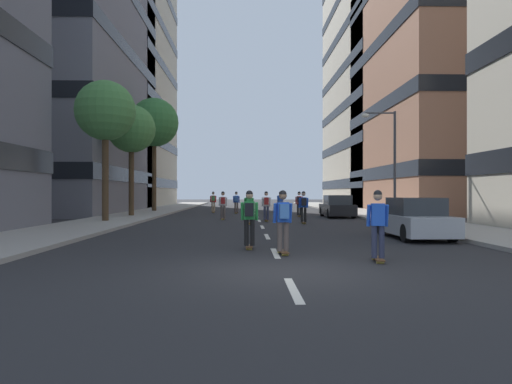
# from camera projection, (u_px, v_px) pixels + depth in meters

# --- Properties ---
(ground_plane) EXTENTS (153.49, 153.49, 0.00)m
(ground_plane) POSITION_uv_depth(u_px,v_px,m) (256.00, 215.00, 35.91)
(ground_plane) COLOR #28282B
(sidewalk_left) EXTENTS (3.98, 70.35, 0.14)m
(sidewalk_left) POSITION_uv_depth(u_px,v_px,m) (150.00, 212.00, 38.91)
(sidewalk_left) COLOR #9E9991
(sidewalk_left) RESTS_ON ground_plane
(sidewalk_right) EXTENTS (3.98, 70.35, 0.14)m
(sidewalk_right) POSITION_uv_depth(u_px,v_px,m) (359.00, 212.00, 39.30)
(sidewalk_right) COLOR #9E9991
(sidewalk_right) RESTS_ON ground_plane
(lane_markings) EXTENTS (0.16, 57.20, 0.01)m
(lane_markings) POSITION_uv_depth(u_px,v_px,m) (256.00, 215.00, 35.82)
(lane_markings) COLOR silver
(lane_markings) RESTS_ON ground_plane
(building_left_mid) EXTENTS (12.88, 21.30, 31.22)m
(building_left_mid) POSITION_uv_depth(u_px,v_px,m) (58.00, 30.00, 40.72)
(building_left_mid) COLOR slate
(building_left_mid) RESTS_ON ground_plane
(building_left_far) EXTENTS (12.88, 20.72, 37.34)m
(building_left_far) POSITION_uv_depth(u_px,v_px,m) (112.00, 52.00, 57.41)
(building_left_far) COLOR #BCB29E
(building_left_far) RESTS_ON ground_plane
(building_right_mid) EXTENTS (12.88, 20.36, 22.42)m
(building_right_mid) POSITION_uv_depth(u_px,v_px,m) (449.00, 83.00, 41.50)
(building_right_mid) COLOR #9E6B51
(building_right_mid) RESTS_ON ground_plane
(building_right_far) EXTENTS (12.88, 24.06, 31.69)m
(building_right_far) POSITION_uv_depth(u_px,v_px,m) (390.00, 77.00, 58.19)
(building_right_far) COLOR #BCB29E
(building_right_far) RESTS_ON ground_plane
(parked_car_near) EXTENTS (1.82, 4.40, 1.52)m
(parked_car_near) POSITION_uv_depth(u_px,v_px,m) (337.00, 207.00, 32.41)
(parked_car_near) COLOR black
(parked_car_near) RESTS_ON ground_plane
(parked_car_mid) EXTENTS (1.82, 4.40, 1.52)m
(parked_car_mid) POSITION_uv_depth(u_px,v_px,m) (414.00, 220.00, 17.62)
(parked_car_mid) COLOR #B2B7BF
(parked_car_mid) RESTS_ON ground_plane
(street_tree_near) EXTENTS (3.34, 3.34, 7.81)m
(street_tree_near) POSITION_uv_depth(u_px,v_px,m) (105.00, 112.00, 26.35)
(street_tree_near) COLOR #4C3823
(street_tree_near) RESTS_ON sidewalk_left
(street_tree_mid) EXTENTS (4.16, 4.16, 9.65)m
(street_tree_mid) POSITION_uv_depth(u_px,v_px,m) (154.00, 123.00, 40.51)
(street_tree_mid) COLOR #4C3823
(street_tree_mid) RESTS_ON sidewalk_left
(street_tree_far) EXTENTS (3.28, 3.28, 7.58)m
(street_tree_far) POSITION_uv_depth(u_px,v_px,m) (131.00, 130.00, 32.38)
(street_tree_far) COLOR #4C3823
(street_tree_far) RESTS_ON sidewalk_left
(streetlamp_right) EXTENTS (2.13, 0.30, 6.50)m
(streetlamp_right) POSITION_uv_depth(u_px,v_px,m) (389.00, 152.00, 28.73)
(streetlamp_right) COLOR #3F3F44
(streetlamp_right) RESTS_ON sidewalk_right
(skater_0) EXTENTS (0.55, 0.92, 1.78)m
(skater_0) POSITION_uv_depth(u_px,v_px,m) (213.00, 201.00, 39.95)
(skater_0) COLOR brown
(skater_0) RESTS_ON ground_plane
(skater_1) EXTENTS (0.57, 0.92, 1.78)m
(skater_1) POSITION_uv_depth(u_px,v_px,m) (249.00, 206.00, 25.42)
(skater_1) COLOR brown
(skater_1) RESTS_ON ground_plane
(skater_2) EXTENTS (0.54, 0.90, 1.78)m
(skater_2) POSITION_uv_depth(u_px,v_px,m) (304.00, 205.00, 25.80)
(skater_2) COLOR brown
(skater_2) RESTS_ON ground_plane
(skater_3) EXTENTS (0.55, 0.91, 1.78)m
(skater_3) POSITION_uv_depth(u_px,v_px,m) (236.00, 201.00, 38.22)
(skater_3) COLOR brown
(skater_3) RESTS_ON ground_plane
(skater_4) EXTENTS (0.55, 0.92, 1.78)m
(skater_4) POSITION_uv_depth(u_px,v_px,m) (378.00, 222.00, 11.69)
(skater_4) COLOR brown
(skater_4) RESTS_ON ground_plane
(skater_5) EXTENTS (0.54, 0.91, 1.78)m
(skater_5) POSITION_uv_depth(u_px,v_px,m) (223.00, 204.00, 29.56)
(skater_5) COLOR brown
(skater_5) RESTS_ON ground_plane
(skater_6) EXTENTS (0.55, 0.92, 1.78)m
(skater_6) POSITION_uv_depth(u_px,v_px,m) (283.00, 218.00, 13.08)
(skater_6) COLOR brown
(skater_6) RESTS_ON ground_plane
(skater_7) EXTENTS (0.56, 0.92, 1.78)m
(skater_7) POSITION_uv_depth(u_px,v_px,m) (299.00, 202.00, 33.28)
(skater_7) COLOR brown
(skater_7) RESTS_ON ground_plane
(skater_8) EXTENTS (0.54, 0.91, 1.78)m
(skater_8) POSITION_uv_depth(u_px,v_px,m) (249.00, 215.00, 14.35)
(skater_8) COLOR brown
(skater_8) RESTS_ON ground_plane
(skater_9) EXTENTS (0.53, 0.90, 1.78)m
(skater_9) POSITION_uv_depth(u_px,v_px,m) (266.00, 204.00, 27.98)
(skater_9) COLOR brown
(skater_9) RESTS_ON ground_plane
(skater_10) EXTENTS (0.57, 0.92, 1.78)m
(skater_10) POSITION_uv_depth(u_px,v_px,m) (280.00, 201.00, 41.09)
(skater_10) COLOR brown
(skater_10) RESTS_ON ground_plane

